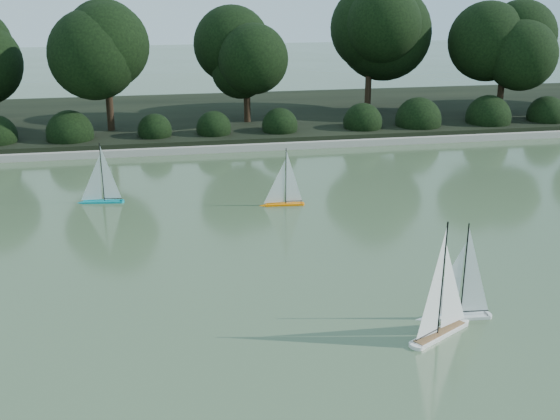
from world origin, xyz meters
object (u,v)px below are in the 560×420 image
sailboat_orange (280,196)px  sailboat_teal (98,193)px  sailboat_white_a (453,303)px  sailboat_white_b (445,315)px

sailboat_orange → sailboat_teal: sailboat_teal is taller
sailboat_orange → sailboat_teal: (-3.70, 0.88, 0.01)m
sailboat_white_a → sailboat_orange: (-1.40, 5.38, -0.03)m
sailboat_white_a → sailboat_white_b: 0.47m
sailboat_teal → sailboat_white_a: bearing=-50.9°
sailboat_white_b → sailboat_teal: 8.20m
sailboat_white_b → sailboat_orange: bearing=101.0°
sailboat_white_a → sailboat_teal: (-5.09, 6.26, -0.02)m
sailboat_teal → sailboat_orange: bearing=-13.3°
sailboat_white_a → sailboat_teal: size_ratio=1.09×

